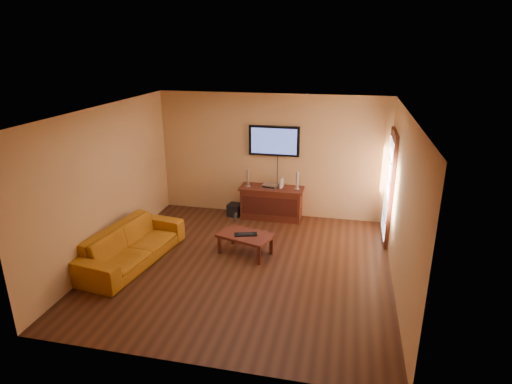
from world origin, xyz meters
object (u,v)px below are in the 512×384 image
(speaker_left, at_px, (248,179))
(av_receiver, at_px, (270,186))
(keyboard, at_px, (246,234))
(sofa, at_px, (131,239))
(bottle, at_px, (236,217))
(media_console, at_px, (271,203))
(subwoofer, at_px, (235,210))
(television, at_px, (274,141))
(speaker_right, at_px, (297,181))
(coffee_table, at_px, (245,237))
(game_console, at_px, (282,183))

(speaker_left, xyz_separation_m, av_receiver, (0.49, 0.03, -0.14))
(av_receiver, xyz_separation_m, keyboard, (-0.11, -1.79, -0.35))
(sofa, xyz_separation_m, bottle, (1.32, 2.16, -0.34))
(media_console, height_order, subwoofer, media_console)
(speaker_left, bearing_deg, media_console, 2.53)
(sofa, bearing_deg, television, -28.64)
(media_console, height_order, bottle, media_console)
(sofa, bearing_deg, subwoofer, -18.03)
(television, height_order, speaker_left, television)
(media_console, distance_m, bottle, 0.85)
(television, xyz_separation_m, bottle, (-0.73, -0.56, -1.61))
(speaker_right, relative_size, bottle, 1.98)
(sofa, xyz_separation_m, subwoofer, (1.22, 2.45, -0.29))
(sofa, bearing_deg, av_receiver, -30.51)
(media_console, height_order, keyboard, media_console)
(media_console, height_order, av_receiver, av_receiver)
(media_console, distance_m, coffee_table, 1.78)
(speaker_left, relative_size, subwoofer, 1.38)
(keyboard, bearing_deg, bottle, 111.97)
(speaker_right, bearing_deg, keyboard, -111.10)
(media_console, xyz_separation_m, bottle, (-0.73, -0.34, -0.27))
(speaker_right, xyz_separation_m, subwoofer, (-1.38, -0.07, -0.76))
(sofa, bearing_deg, speaker_right, -37.52)
(bottle, bearing_deg, keyboard, -68.03)
(sofa, relative_size, av_receiver, 7.02)
(speaker_right, xyz_separation_m, keyboard, (-0.70, -1.81, -0.50))
(game_console, xyz_separation_m, keyboard, (-0.36, -1.83, -0.42))
(television, relative_size, game_console, 5.27)
(media_console, height_order, speaker_right, speaker_right)
(av_receiver, relative_size, bottle, 1.57)
(coffee_table, xyz_separation_m, keyboard, (0.01, -0.01, 0.06))
(bottle, bearing_deg, coffee_table, -68.17)
(sofa, height_order, speaker_left, speaker_left)
(subwoofer, height_order, keyboard, keyboard)
(keyboard, bearing_deg, television, 85.76)
(media_console, xyz_separation_m, keyboard, (-0.15, -1.79, 0.04))
(media_console, relative_size, av_receiver, 4.41)
(media_console, xyz_separation_m, coffee_table, (-0.16, -1.77, -0.03))
(subwoofer, bearing_deg, av_receiver, 12.61)
(game_console, bearing_deg, bottle, -147.47)
(av_receiver, distance_m, game_console, 0.26)
(game_console, bearing_deg, sofa, -121.07)
(speaker_right, height_order, bottle, speaker_right)
(television, height_order, game_console, television)
(media_console, xyz_separation_m, speaker_right, (0.55, 0.02, 0.54))
(speaker_left, xyz_separation_m, bottle, (-0.21, -0.32, -0.80))
(coffee_table, height_order, speaker_left, speaker_left)
(subwoofer, bearing_deg, sofa, -107.22)
(television, bearing_deg, keyboard, -94.24)
(sofa, relative_size, speaker_left, 5.74)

